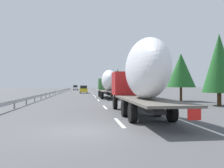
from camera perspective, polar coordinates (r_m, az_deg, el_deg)
name	(u,v)px	position (r m, az deg, el deg)	size (l,w,h in m)	color
ground_plane	(85,94)	(50.30, -6.80, -2.54)	(260.00, 260.00, 0.00)	#4C4C4F
lane_stripe_0	(119,123)	(12.56, 1.82, -9.50)	(3.20, 0.20, 0.01)	white
lane_stripe_1	(105,107)	(21.06, -1.75, -5.75)	(3.20, 0.20, 0.01)	white
lane_stripe_2	(98,100)	(30.82, -3.39, -4.00)	(3.20, 0.20, 0.01)	white
lane_stripe_3	(95,97)	(38.87, -4.11, -3.22)	(3.20, 0.20, 0.01)	white
lane_stripe_4	(94,95)	(44.62, -4.47, -2.83)	(3.20, 0.20, 0.01)	white
lane_stripe_5	(92,93)	(56.69, -4.99, -2.28)	(3.20, 0.20, 0.01)	white
lane_stripe_6	(90,91)	(77.35, -5.49, -1.73)	(3.20, 0.20, 0.01)	white
lane_stripe_7	(89,90)	(87.35, -5.65, -1.56)	(3.20, 0.20, 0.01)	white
lane_stripe_8	(90,91)	(81.81, -5.57, -1.65)	(3.20, 0.20, 0.01)	white
edge_line_right	(107,93)	(55.57, -1.12, -2.32)	(110.00, 0.20, 0.01)	white
truck_lead	(108,83)	(35.56, -0.95, 0.36)	(12.58, 2.55, 4.25)	#387038
truck_trailing	(141,75)	(15.06, 7.25, 2.12)	(12.93, 2.55, 4.80)	#B21919
car_yellow_coupe	(84,89)	(57.39, -7.02, -1.31)	(4.36, 1.88, 1.89)	gold
car_red_compact	(76,87)	(102.78, -8.95, -0.82)	(4.22, 1.79, 1.94)	red
car_white_van	(75,88)	(90.11, -9.02, -0.91)	(4.63, 1.73, 1.92)	white
road_sign	(111,85)	(58.41, -0.22, -0.22)	(0.10, 0.90, 2.93)	gray
tree_0	(114,81)	(76.03, 0.39, 0.78)	(2.95, 2.95, 5.51)	#472D19
tree_1	(117,78)	(83.38, 1.35, 1.38)	(2.47, 2.47, 7.36)	#472D19
tree_2	(181,70)	(30.49, 16.65, 3.25)	(3.61, 3.61, 6.04)	#472D19
tree_3	(118,77)	(79.96, 1.40, 1.73)	(3.36, 3.36, 7.64)	#472D19
tree_4	(219,63)	(25.09, 24.94, 4.70)	(3.25, 3.25, 7.10)	#472D19
tree_5	(126,78)	(66.62, 3.52, 1.53)	(2.79, 2.79, 6.40)	#472D19
guardrail_median	(58,91)	(53.60, -13.23, -1.77)	(94.00, 0.10, 0.76)	#9EA0A5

